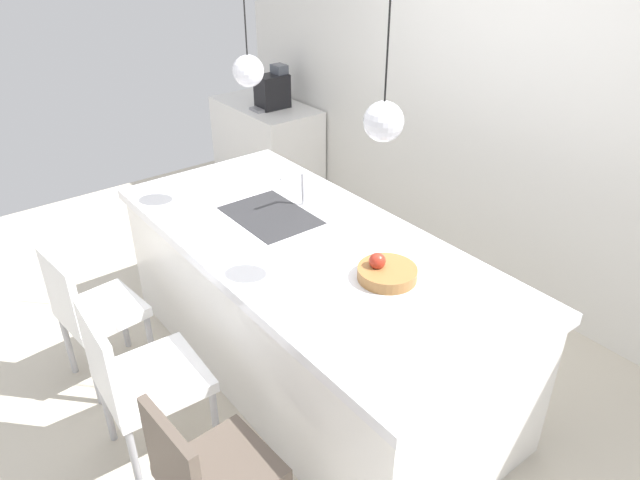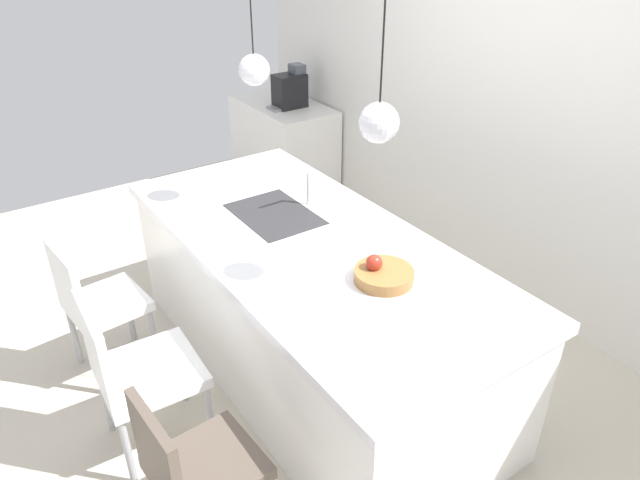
{
  "view_description": "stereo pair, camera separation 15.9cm",
  "coord_description": "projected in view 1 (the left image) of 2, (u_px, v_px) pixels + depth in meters",
  "views": [
    {
      "loc": [
        2.22,
        -1.64,
        2.48
      ],
      "look_at": [
        0.1,
        0.0,
        0.94
      ],
      "focal_mm": 33.14,
      "sensor_mm": 36.0,
      "label": 1
    },
    {
      "loc": [
        2.32,
        -1.52,
        2.48
      ],
      "look_at": [
        0.1,
        0.0,
        0.94
      ],
      "focal_mm": 33.14,
      "sensor_mm": 36.0,
      "label": 2
    }
  ],
  "objects": [
    {
      "name": "fruit_bowl",
      "position": [
        386.0,
        272.0,
        2.86
      ],
      "size": [
        0.29,
        0.29,
        0.13
      ],
      "color": "#9E6B38",
      "rests_on": "kitchen_island"
    },
    {
      "name": "pendant_light_right",
      "position": [
        384.0,
        121.0,
        2.43
      ],
      "size": [
        0.17,
        0.17,
        0.77
      ],
      "color": "silver"
    },
    {
      "name": "kitchen_island",
      "position": [
        309.0,
        307.0,
        3.41
      ],
      "size": [
        2.54,
        1.15,
        0.89
      ],
      "color": "white",
      "rests_on": "ground"
    },
    {
      "name": "back_wall",
      "position": [
        510.0,
        109.0,
        3.86
      ],
      "size": [
        6.0,
        0.1,
        2.6
      ],
      "primitive_type": "cube",
      "color": "silver",
      "rests_on": "ground"
    },
    {
      "name": "chair_middle",
      "position": [
        138.0,
        377.0,
        2.81
      ],
      "size": [
        0.49,
        0.49,
        0.92
      ],
      "color": "white",
      "rests_on": "ground"
    },
    {
      "name": "side_counter",
      "position": [
        267.0,
        146.0,
        5.75
      ],
      "size": [
        1.1,
        0.6,
        0.83
      ],
      "primitive_type": "cube",
      "color": "white",
      "rests_on": "ground"
    },
    {
      "name": "pendant_light_left",
      "position": [
        248.0,
        70.0,
        3.15
      ],
      "size": [
        0.17,
        0.17,
        0.77
      ],
      "color": "silver"
    },
    {
      "name": "coffee_machine",
      "position": [
        273.0,
        90.0,
        5.37
      ],
      "size": [
        0.2,
        0.35,
        0.38
      ],
      "color": "black",
      "rests_on": "side_counter"
    },
    {
      "name": "faucet",
      "position": [
        299.0,
        184.0,
        3.49
      ],
      "size": [
        0.02,
        0.17,
        0.22
      ],
      "color": "silver",
      "rests_on": "kitchen_island"
    },
    {
      "name": "floor",
      "position": [
        310.0,
        365.0,
        3.63
      ],
      "size": [
        6.6,
        6.6,
        0.0
      ],
      "primitive_type": "plane",
      "color": "beige",
      "rests_on": "ground"
    },
    {
      "name": "sink_basin",
      "position": [
        270.0,
        216.0,
        3.45
      ],
      "size": [
        0.56,
        0.4,
        0.02
      ],
      "primitive_type": "cube",
      "color": "#2D2D30",
      "rests_on": "kitchen_island"
    },
    {
      "name": "chair_far",
      "position": [
        207.0,
        474.0,
        2.38
      ],
      "size": [
        0.43,
        0.45,
        0.85
      ],
      "color": "brown",
      "rests_on": "ground"
    },
    {
      "name": "chair_near",
      "position": [
        90.0,
        309.0,
        3.29
      ],
      "size": [
        0.45,
        0.45,
        0.88
      ],
      "color": "white",
      "rests_on": "ground"
    }
  ]
}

